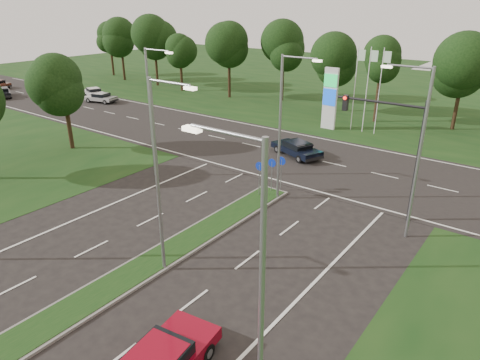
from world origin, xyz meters
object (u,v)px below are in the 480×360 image
Objects in this scene: far_car_a at (101,97)px; far_car_c at (2,92)px; navy_sedan at (297,148)px; far_car_b at (94,92)px.

far_car_a is 14.43m from far_car_c.
far_car_c is at bearing 100.97° from far_car_a.
far_car_a is at bearing 105.90° from navy_sedan.
navy_sedan is 1.12× the size of far_car_a.
navy_sedan is 34.15m from far_car_b.
far_car_c is (-13.13, -5.98, 0.05)m from far_car_a.
navy_sedan is 1.02× the size of far_car_c.
far_car_a is 4.14m from far_car_b.
far_car_c reaches higher than far_car_a.
far_car_c reaches higher than far_car_b.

